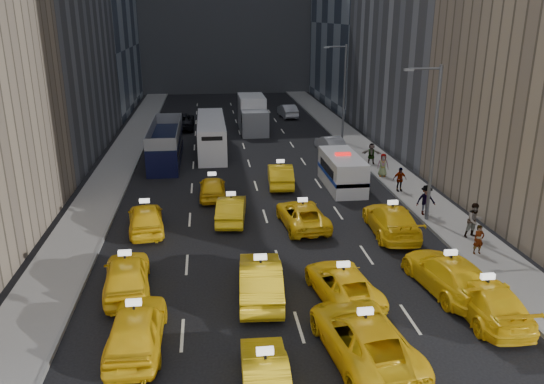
{
  "coord_description": "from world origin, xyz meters",
  "views": [
    {
      "loc": [
        -3.24,
        -15.6,
        11.57
      ],
      "look_at": [
        0.24,
        12.59,
        2.0
      ],
      "focal_mm": 35.0,
      "sensor_mm": 36.0,
      "label": 1
    }
  ],
  "objects": [
    {
      "name": "taxi_11",
      "position": [
        6.96,
        4.07,
        0.8
      ],
      "size": [
        2.86,
        5.73,
        1.6
      ],
      "primitive_type": "imported",
      "rotation": [
        0.0,
        0.0,
        3.26
      ],
      "color": "yellow",
      "rests_on": "ground"
    },
    {
      "name": "taxi_9",
      "position": [
        -1.25,
        4.5,
        0.83
      ],
      "size": [
        2.1,
        5.16,
        1.67
      ],
      "primitive_type": "imported",
      "rotation": [
        0.0,
        0.0,
        3.07
      ],
      "color": "yellow",
      "rests_on": "ground"
    },
    {
      "name": "sidewalk_west",
      "position": [
        -10.5,
        25.0,
        0.07
      ],
      "size": [
        3.0,
        90.0,
        0.15
      ],
      "primitive_type": "cube",
      "color": "gray",
      "rests_on": "ground"
    },
    {
      "name": "taxi_10",
      "position": [
        2.21,
        4.02,
        0.68
      ],
      "size": [
        2.86,
        5.12,
        1.35
      ],
      "primitive_type": "imported",
      "rotation": [
        0.0,
        0.0,
        3.27
      ],
      "color": "yellow",
      "rests_on": "ground"
    },
    {
      "name": "pedestrian_3",
      "position": [
        9.5,
        17.22,
        0.98
      ],
      "size": [
        1.0,
        0.52,
        1.65
      ],
      "primitive_type": "imported",
      "rotation": [
        0.0,
        0.0,
        0.08
      ],
      "color": "gray",
      "rests_on": "sidewalk_east"
    },
    {
      "name": "taxi_6",
      "position": [
        1.93,
        -0.09,
        0.8
      ],
      "size": [
        3.32,
        6.02,
        1.59
      ],
      "primitive_type": "imported",
      "rotation": [
        0.0,
        0.0,
        3.26
      ],
      "color": "yellow",
      "rests_on": "ground"
    },
    {
      "name": "pedestrian_1",
      "position": [
        10.72,
        9.17,
        1.11
      ],
      "size": [
        1.0,
        0.65,
        1.92
      ],
      "primitive_type": "imported",
      "rotation": [
        0.0,
        0.0,
        0.16
      ],
      "color": "gray",
      "rests_on": "sidewalk_east"
    },
    {
      "name": "streetlight_far",
      "position": [
        9.18,
        32.0,
        4.92
      ],
      "size": [
        2.15,
        0.22,
        9.0
      ],
      "color": "#595B60",
      "rests_on": "ground"
    },
    {
      "name": "misc_car_3",
      "position": [
        -2.59,
        43.43,
        0.75
      ],
      "size": [
        1.84,
        4.41,
        1.49
      ],
      "primitive_type": "imported",
      "rotation": [
        0.0,
        0.0,
        3.12
      ],
      "color": "black",
      "rests_on": "ground"
    },
    {
      "name": "curb_west",
      "position": [
        -9.05,
        25.0,
        0.09
      ],
      "size": [
        0.15,
        90.0,
        0.18
      ],
      "primitive_type": "cube",
      "color": "slate",
      "rests_on": "ground"
    },
    {
      "name": "taxi_15",
      "position": [
        6.62,
        10.5,
        0.81
      ],
      "size": [
        2.61,
        5.7,
        1.62
      ],
      "primitive_type": "imported",
      "rotation": [
        0.0,
        0.0,
        3.08
      ],
      "color": "yellow",
      "rests_on": "ground"
    },
    {
      "name": "curb_east",
      "position": [
        9.05,
        25.0,
        0.09
      ],
      "size": [
        0.15,
        90.0,
        0.18
      ],
      "primitive_type": "cube",
      "color": "slate",
      "rests_on": "ground"
    },
    {
      "name": "taxi_14",
      "position": [
        1.94,
        12.17,
        0.7
      ],
      "size": [
        2.69,
        5.18,
        1.39
      ],
      "primitive_type": "imported",
      "rotation": [
        0.0,
        0.0,
        3.22
      ],
      "color": "yellow",
      "rests_on": "ground"
    },
    {
      "name": "pedestrian_5",
      "position": [
        9.68,
        24.17,
        0.98
      ],
      "size": [
        1.61,
        0.82,
        1.67
      ],
      "primitive_type": "imported",
      "rotation": [
        0.0,
        0.0,
        -0.26
      ],
      "color": "gray",
      "rests_on": "sidewalk_east"
    },
    {
      "name": "city_bus",
      "position": [
        -2.93,
        30.54,
        1.42
      ],
      "size": [
        3.68,
        11.33,
        2.88
      ],
      "rotation": [
        0.0,
        0.0,
        -0.12
      ],
      "color": "silver",
      "rests_on": "ground"
    },
    {
      "name": "taxi_16",
      "position": [
        -3.07,
        17.79,
        0.72
      ],
      "size": [
        1.76,
        4.23,
        1.43
      ],
      "primitive_type": "imported",
      "rotation": [
        0.0,
        0.0,
        3.13
      ],
      "color": "yellow",
      "rests_on": "ground"
    },
    {
      "name": "taxi_17",
      "position": [
        1.74,
        19.86,
        0.78
      ],
      "size": [
        2.01,
        4.88,
        1.57
      ],
      "primitive_type": "imported",
      "rotation": [
        0.0,
        0.0,
        3.07
      ],
      "color": "yellow",
      "rests_on": "ground"
    },
    {
      "name": "misc_car_4",
      "position": [
        6.19,
        45.73,
        0.76
      ],
      "size": [
        2.0,
        4.71,
        1.51
      ],
      "primitive_type": "imported",
      "rotation": [
        0.0,
        0.0,
        3.23
      ],
      "color": "#AEAFB6",
      "rests_on": "ground"
    },
    {
      "name": "taxi_7",
      "position": [
        7.52,
        1.94,
        0.76
      ],
      "size": [
        2.2,
        5.27,
        1.52
      ],
      "primitive_type": "imported",
      "rotation": [
        0.0,
        0.0,
        3.13
      ],
      "color": "yellow",
      "rests_on": "ground"
    },
    {
      "name": "taxi_5",
      "position": [
        -1.73,
        -1.62,
        0.69
      ],
      "size": [
        1.58,
        4.22,
        1.38
      ],
      "primitive_type": "imported",
      "rotation": [
        0.0,
        0.0,
        3.11
      ],
      "color": "yellow",
      "rests_on": "ground"
    },
    {
      "name": "streetlight_near",
      "position": [
        9.18,
        12.0,
        4.92
      ],
      "size": [
        2.15,
        0.22,
        9.0
      ],
      "color": "#595B60",
      "rests_on": "ground"
    },
    {
      "name": "misc_car_0",
      "position": [
        7.4,
        28.71,
        0.74
      ],
      "size": [
        2.03,
        4.62,
        1.48
      ],
      "primitive_type": "imported",
      "rotation": [
        0.0,
        0.0,
        3.25
      ],
      "color": "#9A9CA1",
      "rests_on": "ground"
    },
    {
      "name": "ground",
      "position": [
        0.0,
        0.0,
        0.0
      ],
      "size": [
        160.0,
        160.0,
        0.0
      ],
      "primitive_type": "plane",
      "color": "black",
      "rests_on": "ground"
    },
    {
      "name": "taxi_4",
      "position": [
        -6.08,
        1.39,
        0.83
      ],
      "size": [
        1.99,
        4.86,
        1.65
      ],
      "primitive_type": "imported",
      "rotation": [
        0.0,
        0.0,
        3.13
      ],
      "color": "yellow",
      "rests_on": "ground"
    },
    {
      "name": "taxi_8",
      "position": [
        -6.98,
        5.67,
        0.82
      ],
      "size": [
        2.43,
        5.0,
        1.64
      ],
      "primitive_type": "imported",
      "rotation": [
        0.0,
        0.0,
        3.25
      ],
      "color": "yellow",
      "rests_on": "ground"
    },
    {
      "name": "taxi_12",
      "position": [
        -6.85,
        12.52,
        0.79
      ],
      "size": [
        2.42,
        4.84,
        1.59
      ],
      "primitive_type": "imported",
      "rotation": [
        0.0,
        0.0,
        3.26
      ],
      "color": "yellow",
      "rests_on": "ground"
    },
    {
      "name": "misc_car_1",
      "position": [
        -6.05,
        40.58,
        0.84
      ],
      "size": [
        2.78,
        6.04,
        1.68
      ],
      "primitive_type": "imported",
      "rotation": [
        0.0,
        0.0,
        3.14
      ],
      "color": "black",
      "rests_on": "ground"
    },
    {
      "name": "box_truck",
      "position": [
        1.44,
        38.71,
        1.72
      ],
      "size": [
        3.34,
        7.84,
        3.48
      ],
      "rotation": [
        0.0,
        0.0,
        0.1
      ],
      "color": "silver",
      "rests_on": "ground"
    },
    {
      "name": "misc_car_2",
      "position": [
        1.57,
        44.71,
        0.68
      ],
      "size": [
        2.06,
        4.73,
        1.35
      ],
      "primitive_type": "imported",
      "rotation": [
        0.0,
        0.0,
        3.18
      ],
      "color": "gray",
      "rests_on": "ground"
    },
    {
      "name": "double_decker",
      "position": [
        -6.7,
        27.68,
        1.48
      ],
      "size": [
        3.66,
        10.52,
        3.0
      ],
      "rotation": [
        0.0,
        0.0,
        0.13
      ],
      "color": "black",
      "rests_on": "ground"
    },
    {
      "name": "pedestrian_2",
      "position": [
        9.49,
        12.72,
        1.07
      ],
      "size": [
        1.2,
        0.51,
        1.84
      ],
      "primitive_type": "imported",
      "rotation": [
        0.0,
        0.0,
        0.02
      ],
      "color": "gray",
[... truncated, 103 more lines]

